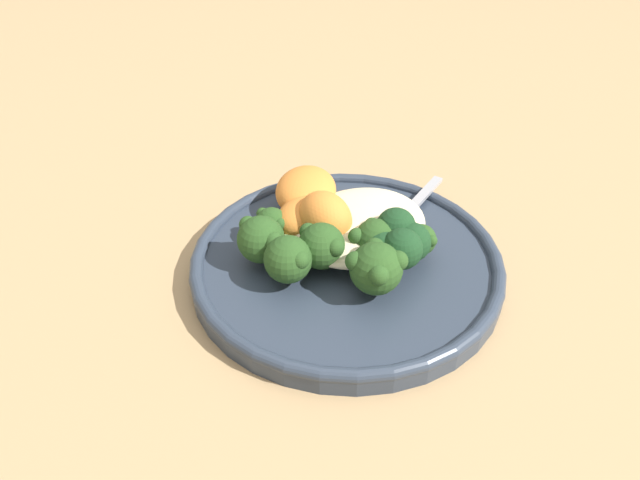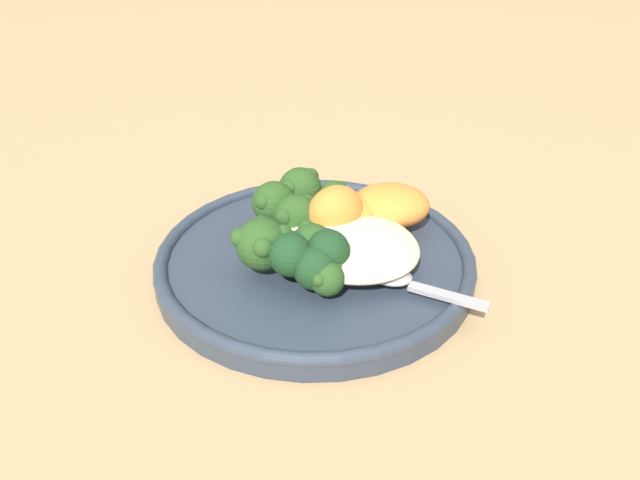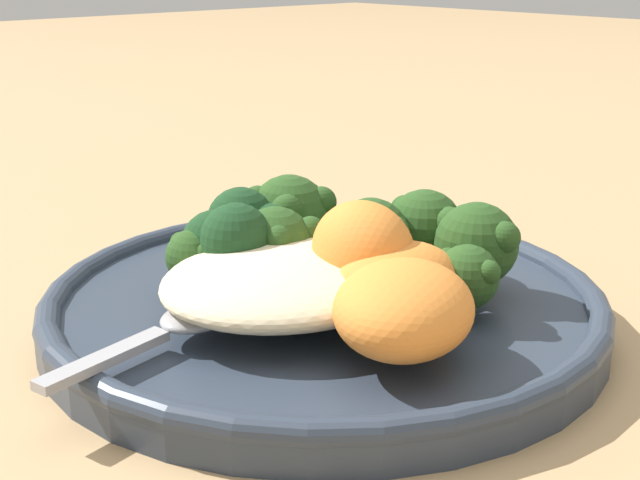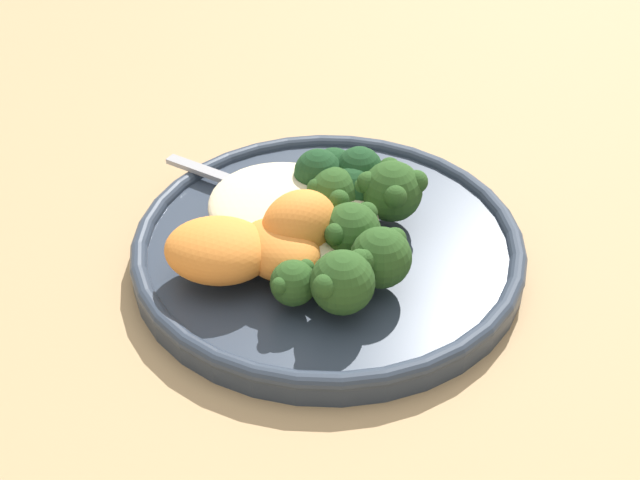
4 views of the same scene
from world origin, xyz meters
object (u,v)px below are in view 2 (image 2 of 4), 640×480
broccoli_stalk_1 (308,196)px  sweet_potato_chunk_2 (348,211)px  broccoli_stalk_4 (277,242)px  broccoli_stalk_2 (287,208)px  sweet_potato_chunk_1 (390,205)px  kale_tuft (310,255)px  broccoli_stalk_5 (317,241)px  broccoli_stalk_3 (304,219)px  quinoa_mound (346,243)px  sweet_potato_chunk_0 (335,213)px  broccoli_stalk_0 (336,203)px  spoon (397,280)px  plate (318,257)px  broccoli_stalk_6 (334,265)px

broccoli_stalk_1 → sweet_potato_chunk_2: bearing=-165.9°
broccoli_stalk_1 → broccoli_stalk_4: 0.08m
broccoli_stalk_2 → sweet_potato_chunk_1: broccoli_stalk_2 is taller
kale_tuft → broccoli_stalk_1: bearing=-51.2°
broccoli_stalk_2 → broccoli_stalk_5: (-0.05, 0.03, -0.00)m
broccoli_stalk_3 → broccoli_stalk_5: size_ratio=0.81×
quinoa_mound → sweet_potato_chunk_0: bearing=-38.1°
broccoli_stalk_0 → broccoli_stalk_1: (0.02, 0.01, 0.01)m
sweet_potato_chunk_1 → broccoli_stalk_3: bearing=54.8°
broccoli_stalk_5 → broccoli_stalk_0: bearing=-153.7°
broccoli_stalk_0 → broccoli_stalk_4: bearing=131.0°
spoon → broccoli_stalk_0: bearing=138.6°
broccoli_stalk_5 → sweet_potato_chunk_2: bearing=-167.6°
sweet_potato_chunk_0 → quinoa_mound: bearing=141.9°
broccoli_stalk_1 → kale_tuft: size_ratio=1.95×
plate → spoon: spoon is taller
broccoli_stalk_5 → broccoli_stalk_6: 0.03m
broccoli_stalk_1 → broccoli_stalk_3: size_ratio=1.47×
quinoa_mound → broccoli_stalk_1: bearing=-28.9°
plate → broccoli_stalk_0: size_ratio=3.78×
broccoli_stalk_6 → broccoli_stalk_3: bearing=-143.2°
broccoli_stalk_3 → sweet_potato_chunk_0: sweet_potato_chunk_0 is taller
sweet_potato_chunk_2 → kale_tuft: kale_tuft is taller
quinoa_mound → broccoli_stalk_3: bearing=-3.2°
broccoli_stalk_0 → broccoli_stalk_1: broccoli_stalk_1 is taller
sweet_potato_chunk_1 → spoon: size_ratio=0.69×
broccoli_stalk_5 → broccoli_stalk_4: bearing=-42.5°
broccoli_stalk_0 → broccoli_stalk_2: bearing=96.0°
plate → sweet_potato_chunk_1: (-0.03, -0.07, 0.03)m
sweet_potato_chunk_2 → quinoa_mound: bearing=123.4°
broccoli_stalk_1 → sweet_potato_chunk_2: 0.04m
broccoli_stalk_6 → sweet_potato_chunk_1: bearing=162.4°
broccoli_stalk_2 → kale_tuft: bearing=125.2°
sweet_potato_chunk_2 → broccoli_stalk_2: bearing=34.3°
broccoli_stalk_0 → broccoli_stalk_6: broccoli_stalk_0 is taller
broccoli_stalk_2 → broccoli_stalk_5: size_ratio=1.26×
broccoli_stalk_1 → broccoli_stalk_2: same height
broccoli_stalk_0 → broccoli_stalk_6: 0.10m
sweet_potato_chunk_0 → kale_tuft: bearing=108.1°
broccoli_stalk_2 → kale_tuft: 0.08m
broccoli_stalk_0 → broccoli_stalk_1: size_ratio=0.60×
sweet_potato_chunk_1 → sweet_potato_chunk_2: 0.04m
broccoli_stalk_1 → broccoli_stalk_4: size_ratio=1.00×
broccoli_stalk_4 → spoon: (-0.09, -0.03, -0.02)m
spoon → broccoli_stalk_5: bearing=176.0°
broccoli_stalk_0 → broccoli_stalk_4: broccoli_stalk_4 is taller
broccoli_stalk_2 → sweet_potato_chunk_2: size_ratio=2.13×
plate → broccoli_stalk_2: broccoli_stalk_2 is taller
kale_tuft → quinoa_mound: bearing=-96.7°
broccoli_stalk_3 → sweet_potato_chunk_2: bearing=-154.8°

